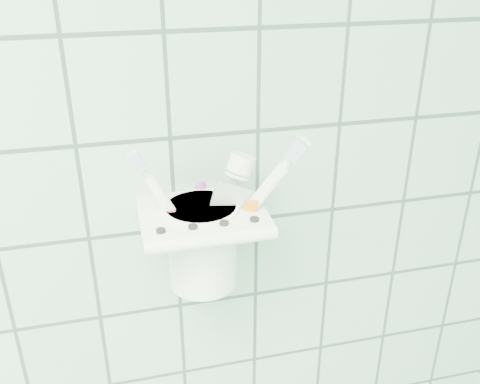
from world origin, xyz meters
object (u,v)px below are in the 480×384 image
(toothbrush_orange, at_px, (201,187))
(toothpaste_tube, at_px, (203,212))
(holder_bracket, at_px, (202,217))
(cup, at_px, (202,242))
(toothbrush_blue, at_px, (192,199))
(toothbrush_pink, at_px, (212,207))

(toothbrush_orange, height_order, toothpaste_tube, toothbrush_orange)
(holder_bracket, distance_m, cup, 0.03)
(cup, xyz_separation_m, toothpaste_tube, (0.00, -0.01, 0.04))
(holder_bracket, bearing_deg, cup, 97.61)
(toothbrush_blue, bearing_deg, holder_bracket, -41.91)
(holder_bracket, bearing_deg, toothbrush_pink, -2.43)
(toothbrush_pink, xyz_separation_m, toothbrush_blue, (-0.02, 0.01, 0.01))
(cup, bearing_deg, toothbrush_pink, -22.69)
(holder_bracket, xyz_separation_m, toothbrush_pink, (0.01, -0.00, 0.01))
(holder_bracket, height_order, toothpaste_tube, toothpaste_tube)
(cup, height_order, toothbrush_blue, toothbrush_blue)
(toothbrush_pink, distance_m, toothbrush_blue, 0.03)
(toothpaste_tube, bearing_deg, holder_bracket, 104.12)
(cup, xyz_separation_m, toothbrush_orange, (0.00, 0.02, 0.06))
(toothbrush_pink, relative_size, toothpaste_tube, 1.06)
(toothpaste_tube, bearing_deg, toothbrush_blue, 131.02)
(holder_bracket, height_order, toothbrush_pink, toothbrush_pink)
(toothpaste_tube, bearing_deg, cup, 108.30)
(toothbrush_blue, distance_m, toothpaste_tube, 0.02)
(holder_bracket, bearing_deg, toothbrush_blue, 123.50)
(cup, bearing_deg, toothbrush_blue, 132.80)
(toothbrush_pink, bearing_deg, toothpaste_tube, -163.85)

